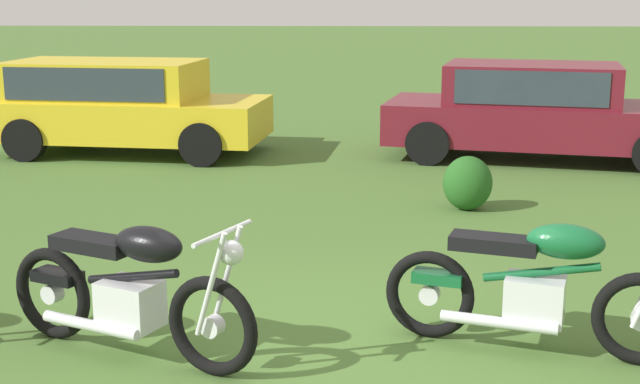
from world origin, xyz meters
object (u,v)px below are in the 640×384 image
object	(u,v)px
car_burgundy	(537,106)
car_yellow	(119,100)
motorcycle_black	(130,290)
motorcycle_green	(536,286)
shrub_low	(468,183)

from	to	relation	value
car_burgundy	car_yellow	bearing A→B (deg)	-169.91
motorcycle_black	motorcycle_green	distance (m)	2.79
motorcycle_green	car_yellow	xyz separation A→B (m)	(-4.87, 7.55, 0.35)
motorcycle_black	motorcycle_green	world-z (taller)	same
car_yellow	motorcycle_black	bearing A→B (deg)	-68.40
car_yellow	shrub_low	xyz separation A→B (m)	(4.94, -3.49, -0.52)
motorcycle_green	car_burgundy	world-z (taller)	car_burgundy
motorcycle_green	shrub_low	size ratio (longest dim) A/B	3.21
motorcycle_green	shrub_low	world-z (taller)	motorcycle_green
shrub_low	motorcycle_green	bearing A→B (deg)	-90.97
car_yellow	car_burgundy	size ratio (longest dim) A/B	0.89
motorcycle_black	car_yellow	xyz separation A→B (m)	(-2.09, 7.73, 0.35)
motorcycle_green	shrub_low	xyz separation A→B (m)	(0.07, 4.06, -0.16)
motorcycle_black	car_burgundy	xyz separation A→B (m)	(4.28, 7.42, 0.32)
motorcycle_green	car_yellow	bearing A→B (deg)	140.69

